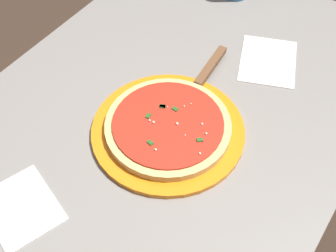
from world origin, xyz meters
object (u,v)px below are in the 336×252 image
at_px(serving_plate, 168,131).
at_px(pizza, 168,126).
at_px(pizza_server, 202,78).
at_px(napkin_folded_right, 21,207).
at_px(napkin_loose_left, 268,61).

relative_size(serving_plate, pizza, 1.23).
bearing_deg(pizza_server, serving_plate, -174.66).
height_order(pizza, napkin_folded_right, pizza).
xyz_separation_m(pizza, pizza_server, (0.15, 0.01, -0.00)).
xyz_separation_m(napkin_folded_right, napkin_loose_left, (0.58, -0.19, 0.00)).
height_order(pizza_server, napkin_loose_left, pizza_server).
bearing_deg(napkin_folded_right, napkin_loose_left, -18.25).
bearing_deg(serving_plate, pizza_server, 5.34).
bearing_deg(serving_plate, napkin_folded_right, 157.27).
distance_m(napkin_folded_right, napkin_loose_left, 0.61).
bearing_deg(napkin_loose_left, pizza_server, 148.94).
xyz_separation_m(pizza_server, napkin_folded_right, (-0.43, 0.10, -0.02)).
bearing_deg(pizza, napkin_folded_right, 157.27).
xyz_separation_m(serving_plate, napkin_folded_right, (-0.28, 0.12, -0.00)).
height_order(serving_plate, napkin_loose_left, serving_plate).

